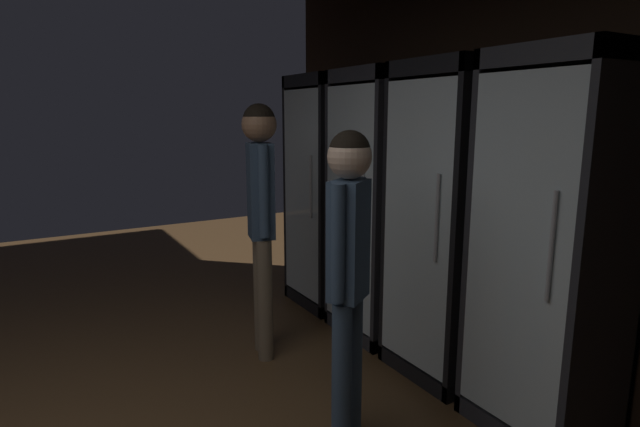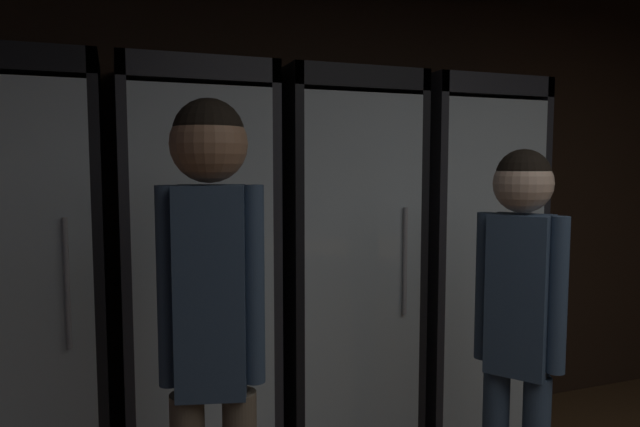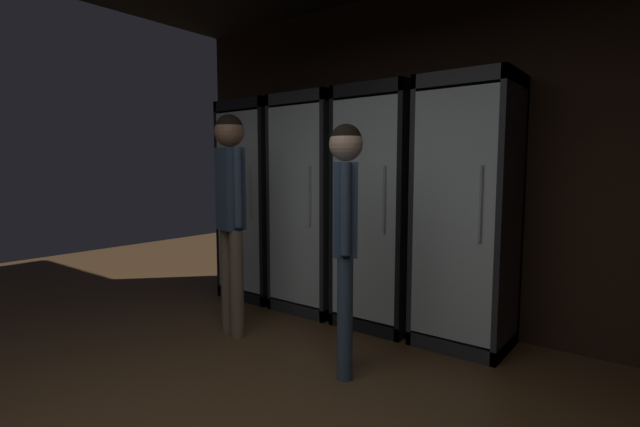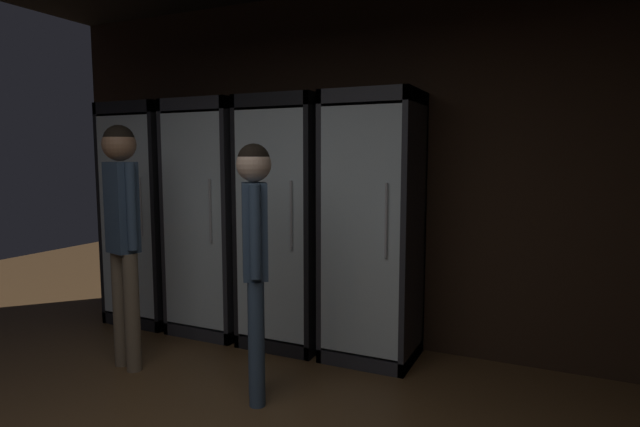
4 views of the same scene
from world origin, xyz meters
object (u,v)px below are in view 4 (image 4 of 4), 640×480
Objects in this scene: shopper_near at (250,356)px; shopper_far at (145,286)px; cooler_far_left at (364,196)px; cooler_left at (456,238)px.

shopper_near is 1.09× the size of shopper_far.
shopper_far is (0.82, -1.00, 0.05)m from cooler_far_left.
cooler_left is at bearing 97.03° from shopper_far.
cooler_left reaches higher than shopper_near.
cooler_far_left reaches higher than shopper_far.
cooler_left is at bearing -0.10° from cooler_far_left.
shopper_far is (0.12, -1.00, 0.04)m from cooler_left.
cooler_left is 1.01m from shopper_far.
cooler_far_left reaches higher than shopper_near.
shopper_near is at bearing -51.61° from cooler_left.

